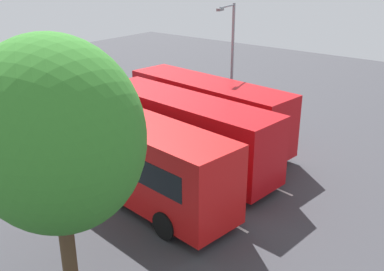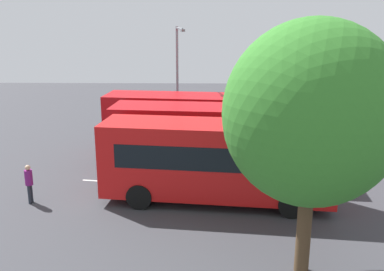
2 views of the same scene
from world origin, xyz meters
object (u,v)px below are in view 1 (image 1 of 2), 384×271
object	(u,v)px
street_lamp	(231,57)
depot_tree	(54,136)
bus_center_left	(185,130)
bus_far_left	(208,110)
bus_center_right	(135,156)
pedestrian	(22,135)

from	to	relation	value
street_lamp	depot_tree	bearing A→B (deg)	4.45
bus_center_left	street_lamp	world-z (taller)	street_lamp
bus_far_left	bus_center_right	bearing A→B (deg)	106.37
bus_center_right	pedestrian	xyz separation A→B (m)	(7.76, 0.30, -0.88)
bus_center_right	pedestrian	distance (m)	7.82
street_lamp	depot_tree	size ratio (longest dim) A/B	0.92
bus_far_left	pedestrian	xyz separation A→B (m)	(6.56, 6.84, -0.88)
bus_center_right	street_lamp	distance (m)	10.27
pedestrian	street_lamp	bearing A→B (deg)	65.82
bus_center_right	depot_tree	size ratio (longest dim) A/B	1.27
bus_far_left	bus_center_left	size ratio (longest dim) A/B	1.00
bus_center_left	bus_center_right	size ratio (longest dim) A/B	1.00
bus_center_right	street_lamp	size ratio (longest dim) A/B	1.39
street_lamp	bus_center_right	bearing A→B (deg)	-0.56
bus_center_right	pedestrian	bearing A→B (deg)	8.75
bus_center_left	depot_tree	distance (m)	9.59
pedestrian	street_lamp	size ratio (longest dim) A/B	0.24
bus_far_left	pedestrian	size ratio (longest dim) A/B	5.79
bus_center_right	depot_tree	xyz separation A→B (m)	(-2.49, 5.20, 3.08)
bus_center_left	street_lamp	xyz separation A→B (m)	(1.81, -6.36, 2.18)
bus_far_left	depot_tree	size ratio (longest dim) A/B	1.27
pedestrian	depot_tree	world-z (taller)	depot_tree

